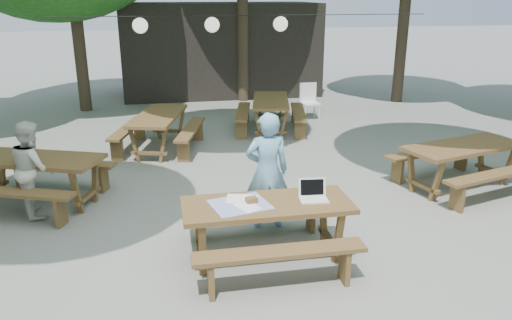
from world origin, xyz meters
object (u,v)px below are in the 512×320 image
object	(u,v)px
woman	(267,171)
plastic_chair	(310,109)
main_picnic_table	(267,231)
second_person	(33,168)
picnic_table_nw	(37,180)

from	to	relation	value
woman	plastic_chair	world-z (taller)	woman
main_picnic_table	second_person	bearing A→B (deg)	147.23
plastic_chair	woman	bearing A→B (deg)	-114.18
main_picnic_table	plastic_chair	bearing A→B (deg)	69.26
second_person	plastic_chair	bearing A→B (deg)	-69.95
main_picnic_table	second_person	distance (m)	3.61
main_picnic_table	picnic_table_nw	world-z (taller)	same
main_picnic_table	picnic_table_nw	distance (m)	3.86
main_picnic_table	woman	xyz separation A→B (m)	(0.19, 0.91, 0.42)
second_person	main_picnic_table	bearing A→B (deg)	-143.70
woman	second_person	world-z (taller)	woman
main_picnic_table	second_person	world-z (taller)	second_person
picnic_table_nw	plastic_chair	xyz separation A→B (m)	(5.67, 4.50, -0.13)
woman	plastic_chair	xyz separation A→B (m)	(2.39, 5.91, -0.55)
woman	main_picnic_table	bearing A→B (deg)	79.33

